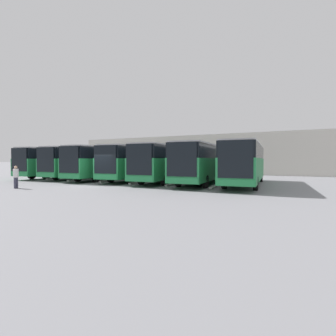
{
  "coord_description": "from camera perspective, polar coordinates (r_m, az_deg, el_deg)",
  "views": [
    {
      "loc": [
        -14.8,
        16.02,
        2.03
      ],
      "look_at": [
        -3.45,
        -6.15,
        1.31
      ],
      "focal_mm": 28.0,
      "sensor_mm": 36.0,
      "label": 1
    }
  ],
  "objects": [
    {
      "name": "bus_5",
      "position": [
        31.5,
        -16.95,
        1.34
      ],
      "size": [
        3.49,
        12.51,
        3.39
      ],
      "rotation": [
        0.0,
        0.0,
        0.09
      ],
      "color": "#238447",
      "rests_on": "ground_plane"
    },
    {
      "name": "curb_divider_1",
      "position": [
        22.41,
        2.01,
        -3.34
      ],
      "size": [
        0.69,
        5.1,
        0.15
      ],
      "primitive_type": "cube",
      "rotation": [
        0.0,
        0.0,
        0.09
      ],
      "color": "#B2B2AD",
      "rests_on": "ground_plane"
    },
    {
      "name": "station_building",
      "position": [
        46.04,
        8.36,
        2.84
      ],
      "size": [
        42.94,
        14.84,
        5.91
      ],
      "color": "beige",
      "rests_on": "ground_plane"
    },
    {
      "name": "curb_divider_0",
      "position": [
        21.14,
        10.77,
        -3.67
      ],
      "size": [
        0.69,
        5.1,
        0.15
      ],
      "primitive_type": "cube",
      "rotation": [
        0.0,
        0.0,
        0.09
      ],
      "color": "#B2B2AD",
      "rests_on": "ground_plane"
    },
    {
      "name": "bus_3",
      "position": [
        27.11,
        -5.98,
        1.36
      ],
      "size": [
        3.49,
        12.51,
        3.39
      ],
      "rotation": [
        0.0,
        0.0,
        0.09
      ],
      "color": "#238447",
      "rests_on": "ground_plane"
    },
    {
      "name": "pedestrian",
      "position": [
        21.97,
        -30.21,
        -1.57
      ],
      "size": [
        0.49,
        0.49,
        1.64
      ],
      "rotation": [
        0.0,
        0.0,
        2.06
      ],
      "color": "#38384C",
      "rests_on": "ground_plane"
    },
    {
      "name": "bus_0",
      "position": [
        22.42,
        16.49,
        1.23
      ],
      "size": [
        3.49,
        12.51,
        3.39
      ],
      "rotation": [
        0.0,
        0.0,
        0.09
      ],
      "color": "#238447",
      "rests_on": "ground_plane"
    },
    {
      "name": "ground_plane",
      "position": [
        21.9,
        -15.58,
        -3.72
      ],
      "size": [
        600.0,
        600.0,
        0.0
      ],
      "primitive_type": "plane",
      "color": "gray"
    },
    {
      "name": "curb_divider_2",
      "position": [
        24.34,
        -5.34,
        -2.95
      ],
      "size": [
        0.69,
        5.1,
        0.15
      ],
      "primitive_type": "cube",
      "rotation": [
        0.0,
        0.0,
        0.09
      ],
      "color": "#B2B2AD",
      "rests_on": "ground_plane"
    },
    {
      "name": "curb_divider_3",
      "position": [
        26.73,
        -11.31,
        -2.56
      ],
      "size": [
        0.69,
        5.1,
        0.15
      ],
      "primitive_type": "cube",
      "rotation": [
        0.0,
        0.0,
        0.09
      ],
      "color": "#B2B2AD",
      "rests_on": "ground_plane"
    },
    {
      "name": "bus_6",
      "position": [
        33.93,
        -21.53,
        1.31
      ],
      "size": [
        3.49,
        12.51,
        3.39
      ],
      "rotation": [
        0.0,
        0.0,
        0.09
      ],
      "color": "#238447",
      "rests_on": "ground_plane"
    },
    {
      "name": "curb_divider_4",
      "position": [
        28.7,
        -17.54,
        -2.32
      ],
      "size": [
        0.69,
        5.1,
        0.15
      ],
      "primitive_type": "cube",
      "rotation": [
        0.0,
        0.0,
        0.09
      ],
      "color": "#B2B2AD",
      "rests_on": "ground_plane"
    },
    {
      "name": "bus_1",
      "position": [
        23.35,
        7.88,
        1.3
      ],
      "size": [
        3.49,
        12.51,
        3.39
      ],
      "rotation": [
        0.0,
        0.0,
        0.09
      ],
      "color": "#238447",
      "rests_on": "ground_plane"
    },
    {
      "name": "bus_4",
      "position": [
        28.8,
        -12.49,
        1.34
      ],
      "size": [
        3.49,
        12.51,
        3.39
      ],
      "rotation": [
        0.0,
        0.0,
        0.09
      ],
      "color": "#238447",
      "rests_on": "ground_plane"
    },
    {
      "name": "curb_divider_5",
      "position": [
        31.59,
        -21.55,
        -2.0
      ],
      "size": [
        0.69,
        5.1,
        0.15
      ],
      "primitive_type": "cube",
      "rotation": [
        0.0,
        0.0,
        0.09
      ],
      "color": "#B2B2AD",
      "rests_on": "ground_plane"
    },
    {
      "name": "bus_2",
      "position": [
        24.97,
        0.35,
        1.34
      ],
      "size": [
        3.49,
        12.51,
        3.39
      ],
      "rotation": [
        0.0,
        0.0,
        0.09
      ],
      "color": "#238447",
      "rests_on": "ground_plane"
    }
  ]
}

